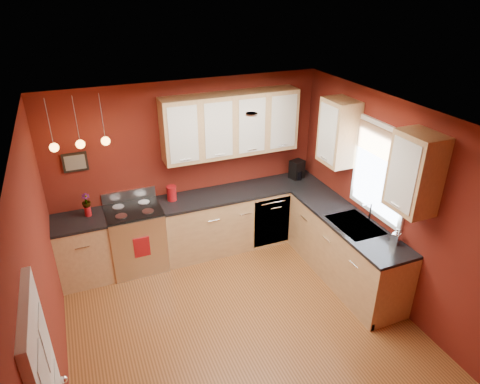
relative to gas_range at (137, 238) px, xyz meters
name	(u,v)px	position (x,y,z in m)	size (l,w,h in m)	color
floor	(244,330)	(0.92, -1.80, -0.48)	(4.20, 4.20, 0.00)	#96582B
ceiling	(245,124)	(0.92, -1.80, 2.12)	(4.00, 4.20, 0.02)	beige
wall_back	(189,168)	(0.92, 0.30, 0.82)	(4.00, 0.02, 2.60)	maroon
wall_left	(44,286)	(-1.08, -1.80, 0.82)	(0.02, 4.20, 2.60)	maroon
wall_right	(393,206)	(2.92, -1.80, 0.82)	(0.02, 4.20, 2.60)	maroon
base_cabinets_back_left	(84,251)	(-0.73, 0.00, -0.03)	(0.70, 0.60, 0.90)	tan
base_cabinets_back_right	(243,218)	(1.65, 0.00, -0.03)	(2.54, 0.60, 0.90)	tan
base_cabinets_right	(344,250)	(2.62, -1.35, -0.03)	(0.60, 2.10, 0.90)	tan
counter_back_left	(78,221)	(-0.73, 0.00, 0.44)	(0.70, 0.62, 0.04)	black
counter_back_right	(243,191)	(1.65, 0.00, 0.44)	(2.54, 0.62, 0.04)	black
counter_right	(348,220)	(2.62, -1.35, 0.44)	(0.62, 2.10, 0.04)	black
gas_range	(137,238)	(0.00, 0.00, 0.00)	(0.76, 0.64, 1.11)	silver
dishwasher_front	(272,222)	(2.02, -0.29, -0.03)	(0.60, 0.02, 0.80)	silver
sink	(355,226)	(2.62, -1.50, 0.43)	(0.50, 0.70, 0.33)	gray
window	(381,169)	(2.89, -1.50, 1.21)	(0.06, 1.02, 1.22)	white
upper_cabinets_back	(231,124)	(1.52, 0.12, 1.47)	(2.00, 0.35, 0.90)	tan
upper_cabinets_right	(373,150)	(2.75, -1.48, 1.47)	(0.35, 1.95, 0.90)	tan
wall_picture	(75,162)	(-0.63, 0.28, 1.17)	(0.32, 0.03, 0.26)	black
pendant_lights	(80,144)	(-0.53, -0.05, 1.53)	(0.71, 0.11, 0.66)	gray
red_canister	(172,193)	(0.58, 0.08, 0.57)	(0.15, 0.15, 0.22)	maroon
red_vase	(88,211)	(-0.59, 0.07, 0.53)	(0.09, 0.09, 0.14)	maroon
flowers	(86,201)	(-0.59, 0.07, 0.68)	(0.11, 0.11, 0.20)	maroon
coffee_maker	(297,170)	(2.62, 0.06, 0.60)	(0.25, 0.24, 0.30)	black
soap_pump	(396,236)	(2.80, -2.05, 0.56)	(0.09, 0.09, 0.20)	white
dish_towel	(142,247)	(0.02, -0.33, 0.04)	(0.22, 0.01, 0.30)	maroon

